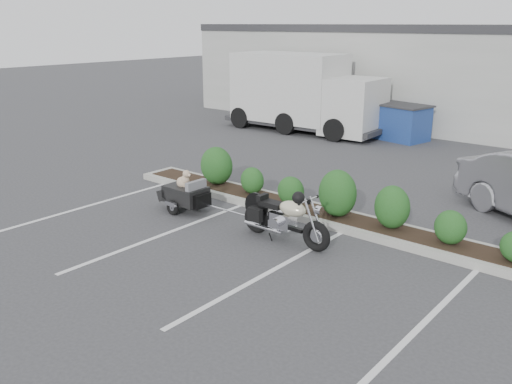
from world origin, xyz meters
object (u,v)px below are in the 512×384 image
Objects in this scene: dumpster at (400,122)px; delivery_truck at (304,95)px; motorcycle at (284,219)px; pet_trailer at (186,193)px.

delivery_truck is (-3.64, -0.86, 0.76)m from dumpster.
motorcycle is 1.26× the size of pet_trailer.
pet_trailer is (-2.78, 0.02, -0.06)m from motorcycle.
delivery_truck reaches higher than dumpster.
motorcycle is 2.78m from pet_trailer.
delivery_truck is (-3.41, 9.48, 1.00)m from pet_trailer.
dumpster is (0.23, 10.34, 0.24)m from pet_trailer.
motorcycle is at bearing -59.19° from delivery_truck.
pet_trailer is 10.34m from dumpster.
motorcycle is 10.67m from dumpster.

